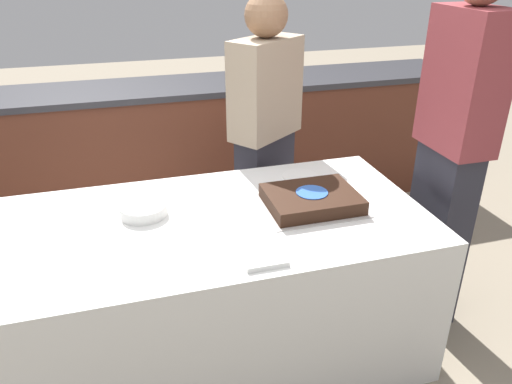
{
  "coord_description": "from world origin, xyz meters",
  "views": [
    {
      "loc": [
        -0.27,
        -1.81,
        1.76
      ],
      "look_at": [
        0.25,
        0.0,
        0.82
      ],
      "focal_mm": 35.0,
      "sensor_mm": 36.0,
      "label": 1
    }
  ],
  "objects_px": {
    "plate_stack": "(144,210)",
    "person_cutting_cake": "(265,137)",
    "person_seated_right": "(452,150)",
    "cake": "(312,199)"
  },
  "relations": [
    {
      "from": "plate_stack",
      "to": "person_cutting_cake",
      "type": "height_order",
      "value": "person_cutting_cake"
    },
    {
      "from": "person_seated_right",
      "to": "cake",
      "type": "bearing_deg",
      "value": -89.4
    },
    {
      "from": "person_cutting_cake",
      "to": "person_seated_right",
      "type": "bearing_deg",
      "value": 98.87
    },
    {
      "from": "person_seated_right",
      "to": "plate_stack",
      "type": "bearing_deg",
      "value": -94.71
    },
    {
      "from": "plate_stack",
      "to": "person_cutting_cake",
      "type": "distance_m",
      "value": 0.92
    },
    {
      "from": "plate_stack",
      "to": "person_seated_right",
      "type": "xyz_separation_m",
      "value": [
        1.41,
        -0.12,
        0.16
      ]
    },
    {
      "from": "cake",
      "to": "plate_stack",
      "type": "distance_m",
      "value": 0.73
    },
    {
      "from": "plate_stack",
      "to": "person_seated_right",
      "type": "bearing_deg",
      "value": -4.71
    },
    {
      "from": "cake",
      "to": "plate_stack",
      "type": "xyz_separation_m",
      "value": [
        -0.72,
        0.12,
        -0.01
      ]
    },
    {
      "from": "person_cutting_cake",
      "to": "person_seated_right",
      "type": "height_order",
      "value": "person_seated_right"
    }
  ]
}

